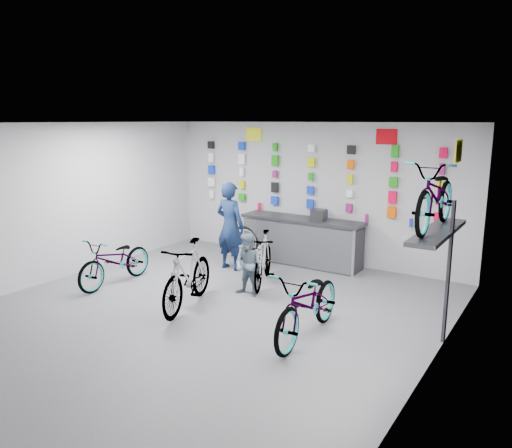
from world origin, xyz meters
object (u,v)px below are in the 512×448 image
Objects in this scene: bike_center at (188,275)px; bike_service at (263,259)px; bike_right at (309,304)px; counter at (301,242)px; clerk at (230,226)px; bike_left at (116,261)px; customer at (248,265)px.

bike_center reaches higher than bike_service.
bike_center is at bearing 177.83° from bike_right.
clerk reaches higher than counter.
bike_service is (0.05, -1.63, 0.01)m from counter.
clerk is at bearing -133.32° from counter.
bike_right is (4.12, -0.16, 0.05)m from bike_left.
bike_service reaches higher than bike_left.
bike_left is 2.58m from customer.
bike_service is 0.66m from customer.
bike_right is 1.18× the size of bike_service.
bike_center is at bearing -126.32° from bike_service.
bike_left is at bearing 175.25° from bike_right.
bike_right is 1.76× the size of customer.
bike_left is 4.12m from bike_right.
bike_left is at bearing -159.20° from customer.
bike_center is (-0.37, -3.29, 0.07)m from counter.
customer is at bearing -103.15° from bike_service.
counter is at bearing 67.53° from bike_center.
bike_left is (-2.28, -3.11, -0.02)m from counter.
clerk is at bearing 140.95° from bike_right.
clerk is at bearing 55.99° from bike_left.
customer is at bearing 16.51° from bike_left.
clerk reaches higher than bike_left.
bike_service is (0.43, 1.66, -0.06)m from bike_center.
customer is at bearing 146.81° from bike_right.
bike_right is at bearing -15.70° from bike_center.
counter is at bearing 95.68° from customer.
customer is (2.44, 0.84, 0.09)m from bike_left.
clerk is at bearing 91.70° from bike_center.
clerk is (1.22, 1.99, 0.45)m from bike_left.
counter reaches higher than bike_left.
bike_center reaches higher than counter.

